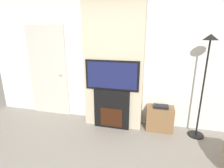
# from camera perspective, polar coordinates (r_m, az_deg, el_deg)

# --- Properties ---
(wall_back) EXTENTS (6.00, 0.06, 2.70)m
(wall_back) POSITION_cam_1_polar(r_m,az_deg,el_deg) (3.67, 1.39, 7.83)
(wall_back) COLOR silver
(wall_back) RESTS_ON ground_plane
(chimney_breast) EXTENTS (1.17, 0.34, 2.70)m
(chimney_breast) POSITION_cam_1_polar(r_m,az_deg,el_deg) (3.48, 0.67, 7.36)
(chimney_breast) COLOR beige
(chimney_breast) RESTS_ON ground_plane
(fireplace) EXTENTS (0.72, 0.15, 0.82)m
(fireplace) POSITION_cam_1_polar(r_m,az_deg,el_deg) (3.60, -0.00, -8.09)
(fireplace) COLOR black
(fireplace) RESTS_ON ground_plane
(television) EXTENTS (1.06, 0.07, 0.59)m
(television) POSITION_cam_1_polar(r_m,az_deg,el_deg) (3.37, -0.01, 2.86)
(television) COLOR black
(television) RESTS_ON fireplace
(floor_lamp) EXTENTS (0.29, 0.29, 1.88)m
(floor_lamp) POSITION_cam_1_polar(r_m,az_deg,el_deg) (3.40, 28.32, 4.38)
(floor_lamp) COLOR black
(floor_lamp) RESTS_ON ground_plane
(media_stand) EXTENTS (0.52, 0.30, 0.55)m
(media_stand) POSITION_cam_1_polar(r_m,az_deg,el_deg) (3.69, 15.34, -10.69)
(media_stand) COLOR brown
(media_stand) RESTS_ON ground_plane
(entry_door) EXTENTS (0.95, 0.09, 2.07)m
(entry_door) POSITION_cam_1_polar(r_m,az_deg,el_deg) (4.32, -20.10, 3.88)
(entry_door) COLOR beige
(entry_door) RESTS_ON ground_plane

